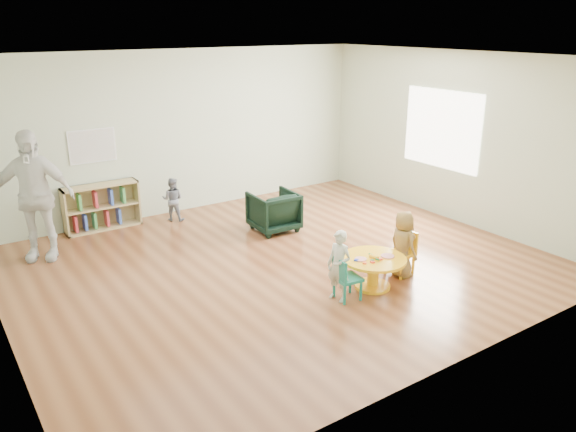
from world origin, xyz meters
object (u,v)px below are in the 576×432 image
Objects in this scene: adult_caretaker at (34,196)px; child_left at (339,266)px; kid_chair_right at (403,251)px; armchair at (274,211)px; activity_table at (373,267)px; child_right at (403,244)px; kid_chair_left at (345,277)px; toddler at (173,199)px; bookshelf at (101,207)px.

child_left is at bearing -23.74° from adult_caretaker.
armchair is (-0.52, 2.36, 0.00)m from kid_chair_right.
child_right reaches higher than activity_table.
child_left is at bearing -119.93° from kid_chair_left.
toddler is (-0.49, 3.84, -0.07)m from child_left.
armchair is at bearing 12.37° from adult_caretaker.
toddler reaches higher than armchair.
armchair is (0.60, 2.52, 0.03)m from kid_chair_left.
toddler reaches higher than activity_table.
child_right is at bearing 103.54° from armchair.
armchair is at bearing 167.93° from toddler.
kid_chair_left is 4.47m from adult_caretaker.
toddler is (-1.68, 3.73, 0.05)m from kid_chair_right.
bookshelf is 1.17m from toddler.
kid_chair_right reaches higher than activity_table.
bookshelf is (-1.68, 4.18, 0.07)m from kid_chair_left.
armchair is at bearing 173.16° from kid_chair_left.
adult_caretaker is (-2.22, -0.44, 0.56)m from toddler.
child_right is (1.06, 0.10, 0.16)m from kid_chair_left.
child_left reaches higher than toddler.
kid_chair_left is at bearing 39.21° from child_left.
child_left reaches higher than kid_chair_right.
kid_chair_left is 0.60× the size of child_right.
kid_chair_left is at bearing 99.12° from child_right.
activity_table is 1.38× the size of kid_chair_right.
child_right reaches higher than child_left.
child_right is (1.12, 0.06, 0.01)m from child_left.
kid_chair_right is at bearing -12.48° from adult_caretaker.
child_left is 0.98× the size of child_right.
adult_caretaker reaches higher than kid_chair_left.
child_right reaches higher than bookshelf.
kid_chair_left is 3.92m from toddler.
kid_chair_right reaches higher than kid_chair_left.
kid_chair_left is 0.61× the size of child_left.
bookshelf is 1.43m from adult_caretaker.
child_left is at bearing -179.41° from activity_table.
child_left is 3.87m from toddler.
activity_table is 4.67m from bookshelf.
toddler is at bearing 17.86° from kid_chair_right.
adult_caretaker is at bearing -12.57° from armchair.
kid_chair_right is 1.20m from child_left.
activity_table is 1.16× the size of armchair.
toddler is at bearing -14.74° from bookshelf.
toddler is (-1.06, 3.83, 0.09)m from activity_table.
activity_table is at bearing 90.64° from armchair.
armchair is 1.79m from toddler.
child_left is (1.62, -4.13, 0.08)m from bookshelf.
child_left reaches higher than bookshelf.
bookshelf reaches higher than kid_chair_left.
activity_table is 4.76m from adult_caretaker.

